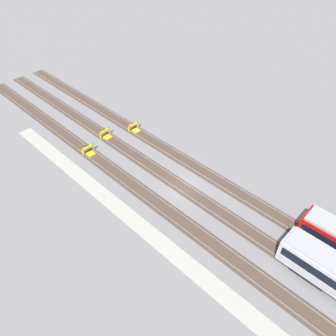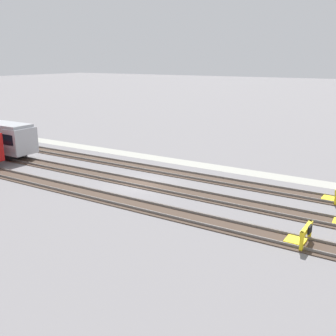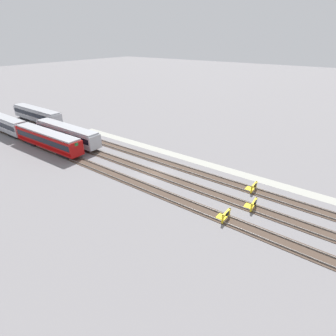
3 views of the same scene
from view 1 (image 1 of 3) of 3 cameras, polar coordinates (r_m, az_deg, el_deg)
ground_plane at (r=42.95m, az=2.58°, el=-3.46°), size 400.00×400.00×0.00m
service_walkway at (r=39.20m, az=-5.50°, el=-9.46°), size 54.00×2.00×0.01m
rail_track_nearest at (r=40.79m, az=-1.47°, el=-6.46°), size 90.00×2.24×0.21m
rail_track_near_inner at (r=42.92m, az=2.58°, el=-3.42°), size 90.00×2.24×0.21m
rail_track_middle at (r=45.35m, az=6.20°, el=-0.67°), size 90.00×2.24×0.21m
bumper_stop_nearest_track at (r=49.26m, az=-13.57°, el=2.95°), size 1.35×2.00×1.22m
bumper_stop_near_inner_track at (r=52.08m, az=-10.73°, el=5.81°), size 1.37×2.01×1.22m
bumper_stop_middle_track at (r=52.88m, az=-5.86°, el=6.99°), size 1.36×2.00×1.22m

